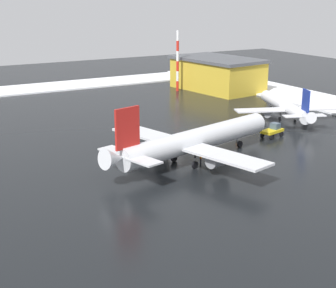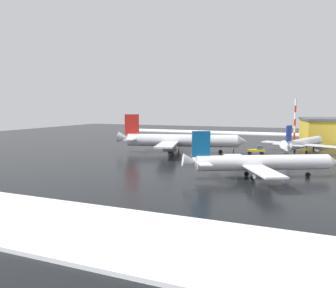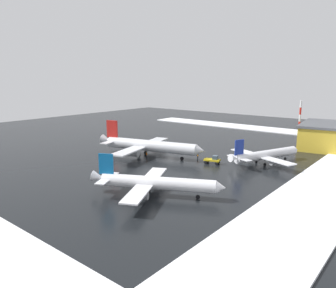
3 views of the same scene
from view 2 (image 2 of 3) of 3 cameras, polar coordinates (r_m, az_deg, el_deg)
ground_plane at (r=99.61m, az=4.65°, el=-0.97°), size 240.00×240.00×0.00m
snow_bank_left at (r=42.13m, az=-24.49°, el=-11.58°), size 14.00×116.00×0.42m
snow_bank_right at (r=164.43m, az=11.68°, el=1.92°), size 14.00×116.00×0.42m
airplane_far_rear at (r=91.47m, az=1.88°, el=0.64°), size 30.15×35.92×10.80m
airplane_parked_starboard at (r=100.73m, az=22.46°, el=0.17°), size 26.04×22.03×8.05m
airplane_foreground_jet at (r=61.45m, az=15.62°, el=-3.13°), size 22.99×26.99×8.64m
pushback_tug at (r=91.98m, az=15.20°, el=-0.99°), size 3.25×5.00×2.50m
ground_crew_mid_apron at (r=95.06m, az=11.35°, el=-0.84°), size 0.36×0.36×1.71m
ground_crew_beside_wing at (r=90.47m, az=1.88°, el=-1.09°), size 0.36×0.36×1.71m
antenna_mast at (r=139.40m, az=21.24°, el=4.06°), size 0.70×0.70×16.13m
cargo_hangar at (r=135.65m, az=25.44°, el=2.28°), size 26.74×18.13×8.80m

